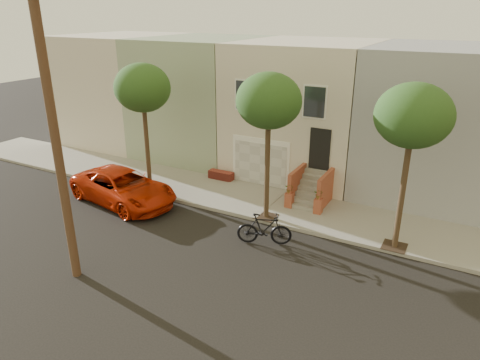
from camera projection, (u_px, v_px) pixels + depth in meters
The scene contains 9 objects.
ground at pixel (199, 254), 16.70m from camera, with size 90.00×90.00×0.00m, color black.
sidewalk at pixel (260, 202), 21.05m from camera, with size 40.00×3.70×0.15m, color gray.
house_row at pixel (307, 106), 24.53m from camera, with size 33.10×11.70×7.00m.
tree_left at pixel (142, 89), 20.42m from camera, with size 2.70×2.57×6.30m.
tree_mid at pixel (269, 102), 17.54m from camera, with size 2.70×2.57×6.30m.
tree_right at pixel (413, 117), 15.09m from camera, with size 2.70×2.57×6.30m.
utility_pole at pixel (438, 201), 8.64m from camera, with size 23.60×1.22×10.00m.
pickup_truck at pixel (123, 187), 20.89m from camera, with size 2.62×5.69×1.58m, color #B52105.
motorcycle at pixel (264, 229), 17.22m from camera, with size 0.61×2.17×1.30m, color black.
Camera 1 is at (8.32, -12.01, 8.73)m, focal length 32.78 mm.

